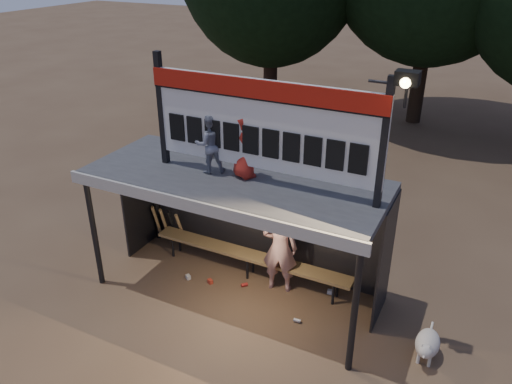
# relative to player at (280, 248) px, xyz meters

# --- Properties ---
(ground) EXTENTS (80.00, 80.00, 0.00)m
(ground) POSITION_rel_player_xyz_m (-0.66, -0.43, -0.87)
(ground) COLOR brown
(ground) RESTS_ON ground
(player) EXTENTS (0.71, 0.54, 1.74)m
(player) POSITION_rel_player_xyz_m (0.00, 0.00, 0.00)
(player) COLOR silver
(player) RESTS_ON ground
(child_a) EXTENTS (0.61, 0.60, 0.99)m
(child_a) POSITION_rel_player_xyz_m (-1.09, -0.45, 1.95)
(child_a) COLOR gray
(child_a) RESTS_ON dugout_shelter
(child_b) EXTENTS (0.63, 0.57, 1.09)m
(child_b) POSITION_rel_player_xyz_m (-0.51, -0.35, 1.99)
(child_b) COLOR red
(child_b) RESTS_ON dugout_shelter
(dugout_shelter) EXTENTS (5.10, 2.08, 2.32)m
(dugout_shelter) POSITION_rel_player_xyz_m (-0.66, -0.19, 0.98)
(dugout_shelter) COLOR #3D3C3F
(dugout_shelter) RESTS_ON ground
(scoreboard_assembly) EXTENTS (4.10, 0.27, 1.99)m
(scoreboard_assembly) POSITION_rel_player_xyz_m (-0.10, -0.44, 2.45)
(scoreboard_assembly) COLOR black
(scoreboard_assembly) RESTS_ON dugout_shelter
(bench) EXTENTS (4.00, 0.35, 0.48)m
(bench) POSITION_rel_player_xyz_m (-0.66, 0.12, -0.44)
(bench) COLOR olive
(bench) RESTS_ON ground
(dog) EXTENTS (0.36, 0.81, 0.49)m
(dog) POSITION_rel_player_xyz_m (2.74, -0.61, -0.59)
(dog) COLOR beige
(dog) RESTS_ON ground
(bats) EXTENTS (0.69, 0.35, 0.84)m
(bats) POSITION_rel_player_xyz_m (-2.72, 0.39, -0.44)
(bats) COLOR #9B7848
(bats) RESTS_ON ground
(litter) EXTENTS (2.69, 1.06, 0.08)m
(litter) POSITION_rel_player_xyz_m (-0.39, -0.34, -0.83)
(litter) COLOR #B5331F
(litter) RESTS_ON ground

